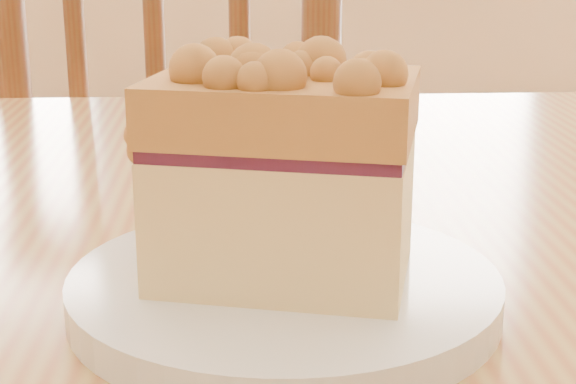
{
  "coord_description": "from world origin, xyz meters",
  "views": [
    {
      "loc": [
        0.16,
        -0.38,
        0.92
      ],
      "look_at": [
        0.14,
        0.02,
        0.8
      ],
      "focal_mm": 55.0,
      "sensor_mm": 36.0,
      "label": 1
    }
  ],
  "objects_px": {
    "plate": "(284,291)",
    "cafe_table_main": "(18,369)",
    "cafe_chair_main": "(226,273)",
    "cake_slice": "(282,160)"
  },
  "relations": [
    {
      "from": "plate",
      "to": "cake_slice",
      "type": "bearing_deg",
      "value": -166.93
    },
    {
      "from": "plate",
      "to": "cake_slice",
      "type": "xyz_separation_m",
      "value": [
        -0.0,
        -0.0,
        0.06
      ]
    },
    {
      "from": "cafe_table_main",
      "to": "plate",
      "type": "xyz_separation_m",
      "value": [
        0.18,
        -0.12,
        0.11
      ]
    },
    {
      "from": "cafe_table_main",
      "to": "cafe_chair_main",
      "type": "xyz_separation_m",
      "value": [
        0.06,
        0.55,
        -0.15
      ]
    },
    {
      "from": "cafe_chair_main",
      "to": "cake_slice",
      "type": "height_order",
      "value": "cafe_chair_main"
    },
    {
      "from": "plate",
      "to": "cafe_table_main",
      "type": "bearing_deg",
      "value": 146.12
    },
    {
      "from": "cafe_table_main",
      "to": "cafe_chair_main",
      "type": "bearing_deg",
      "value": 77.07
    },
    {
      "from": "cafe_chair_main",
      "to": "cake_slice",
      "type": "relative_size",
      "value": 7.67
    },
    {
      "from": "cafe_table_main",
      "to": "cafe_chair_main",
      "type": "distance_m",
      "value": 0.57
    },
    {
      "from": "cafe_table_main",
      "to": "cafe_chair_main",
      "type": "relative_size",
      "value": 1.28
    }
  ]
}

